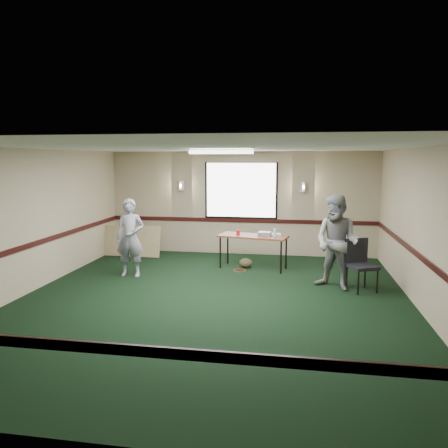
% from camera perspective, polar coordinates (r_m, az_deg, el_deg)
% --- Properties ---
extents(ground, '(8.00, 8.00, 0.00)m').
position_cam_1_polar(ground, '(7.86, -1.59, -10.09)').
color(ground, black).
rests_on(ground, ground).
extents(room_shell, '(8.00, 8.02, 8.00)m').
position_cam_1_polar(room_shell, '(9.59, 0.82, 2.97)').
color(room_shell, tan).
rests_on(room_shell, ground).
extents(folding_table, '(1.65, 0.92, 0.78)m').
position_cam_1_polar(folding_table, '(10.00, 3.84, -1.80)').
color(folding_table, '#572C18').
rests_on(folding_table, ground).
extents(projector, '(0.29, 0.25, 0.09)m').
position_cam_1_polar(projector, '(9.92, 5.31, -1.29)').
color(projector, gray).
rests_on(projector, folding_table).
extents(game_console, '(0.22, 0.19, 0.05)m').
position_cam_1_polar(game_console, '(9.98, 6.81, -1.38)').
color(game_console, white).
rests_on(game_console, folding_table).
extents(red_cup, '(0.08, 0.08, 0.12)m').
position_cam_1_polar(red_cup, '(10.00, 1.85, -1.11)').
color(red_cup, red).
rests_on(red_cup, folding_table).
extents(water_bottle, '(0.06, 0.06, 0.18)m').
position_cam_1_polar(water_bottle, '(9.81, 6.66, -1.15)').
color(water_bottle, '#9ADAFC').
rests_on(water_bottle, folding_table).
extents(duffel_bag, '(0.38, 0.34, 0.22)m').
position_cam_1_polar(duffel_bag, '(10.18, 2.86, -5.11)').
color(duffel_bag, '#444326').
rests_on(duffel_bag, ground).
extents(cable_coil, '(0.33, 0.33, 0.01)m').
position_cam_1_polar(cable_coil, '(9.92, 2.04, -6.08)').
color(cable_coil, red).
rests_on(cable_coil, ground).
extents(folded_table, '(1.56, 0.28, 0.80)m').
position_cam_1_polar(folded_table, '(11.55, -12.04, -2.19)').
color(folded_table, '#9A825F').
rests_on(folded_table, ground).
extents(conference_chair, '(0.65, 0.66, 0.99)m').
position_cam_1_polar(conference_chair, '(8.79, 17.30, -4.56)').
color(conference_chair, black).
rests_on(conference_chair, ground).
extents(person_left, '(0.63, 0.43, 1.67)m').
position_cam_1_polar(person_left, '(9.54, -12.15, -1.76)').
color(person_left, '#435695').
rests_on(person_left, ground).
extents(person_right, '(1.12, 1.06, 1.84)m').
position_cam_1_polar(person_right, '(8.66, 14.52, -2.34)').
color(person_right, '#7284B2').
rests_on(person_right, ground).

